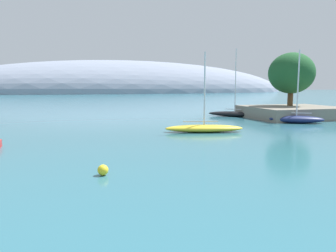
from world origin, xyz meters
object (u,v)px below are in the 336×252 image
(tree_clump_shore, at_px, (291,73))
(sailboat_yellow_near_shore, at_px, (204,128))
(mooring_buoy_yellow, at_px, (103,170))
(sailboat_black_outer_mooring, at_px, (235,113))
(sailboat_navy_mid_mooring, at_px, (296,119))

(tree_clump_shore, height_order, sailboat_yellow_near_shore, tree_clump_shore)
(sailboat_yellow_near_shore, relative_size, mooring_buoy_yellow, 14.18)
(sailboat_yellow_near_shore, relative_size, sailboat_black_outer_mooring, 0.81)
(tree_clump_shore, xyz_separation_m, sailboat_navy_mid_mooring, (-4.46, -7.48, -6.26))
(sailboat_navy_mid_mooring, relative_size, mooring_buoy_yellow, 15.73)
(sailboat_black_outer_mooring, bearing_deg, sailboat_navy_mid_mooring, 147.88)
(tree_clump_shore, relative_size, sailboat_navy_mid_mooring, 0.87)
(tree_clump_shore, distance_m, sailboat_navy_mid_mooring, 10.72)
(sailboat_black_outer_mooring, bearing_deg, tree_clump_shore, -160.75)
(sailboat_black_outer_mooring, relative_size, mooring_buoy_yellow, 17.58)
(sailboat_yellow_near_shore, height_order, sailboat_black_outer_mooring, sailboat_black_outer_mooring)
(sailboat_yellow_near_shore, xyz_separation_m, mooring_buoy_yellow, (-11.78, -14.03, -0.16))
(tree_clump_shore, height_order, mooring_buoy_yellow, tree_clump_shore)
(tree_clump_shore, bearing_deg, sailboat_black_outer_mooring, 161.17)
(sailboat_black_outer_mooring, height_order, mooring_buoy_yellow, sailboat_black_outer_mooring)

